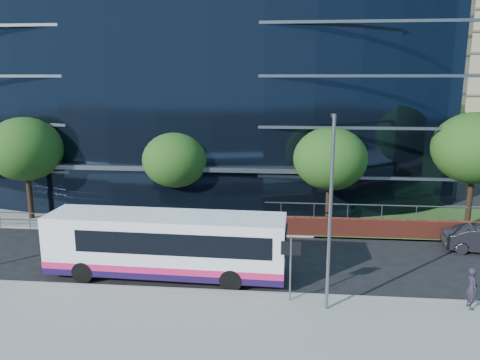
# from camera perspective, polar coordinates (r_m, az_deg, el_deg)

# --- Properties ---
(ground) EXTENTS (200.00, 200.00, 0.00)m
(ground) POSITION_cam_1_polar(r_m,az_deg,el_deg) (22.70, -5.67, -12.40)
(ground) COLOR black
(ground) RESTS_ON ground
(pavement_near) EXTENTS (80.00, 8.00, 0.15)m
(pavement_near) POSITION_cam_1_polar(r_m,az_deg,el_deg) (18.35, -8.84, -18.63)
(pavement_near) COLOR gray
(pavement_near) RESTS_ON ground
(kerb) EXTENTS (80.00, 0.25, 0.16)m
(kerb) POSITION_cam_1_polar(r_m,az_deg,el_deg) (21.78, -6.19, -13.29)
(kerb) COLOR gray
(kerb) RESTS_ON ground
(yellow_line_outer) EXTENTS (80.00, 0.08, 0.01)m
(yellow_line_outer) POSITION_cam_1_polar(r_m,az_deg,el_deg) (21.99, -6.08, -13.25)
(yellow_line_outer) COLOR gold
(yellow_line_outer) RESTS_ON ground
(yellow_line_inner) EXTENTS (80.00, 0.08, 0.01)m
(yellow_line_inner) POSITION_cam_1_polar(r_m,az_deg,el_deg) (22.12, -6.00, -13.08)
(yellow_line_inner) COLOR gold
(yellow_line_inner) RESTS_ON ground
(far_forecourt) EXTENTS (50.00, 8.00, 0.10)m
(far_forecourt) POSITION_cam_1_polar(r_m,az_deg,el_deg) (34.14, -12.04, -3.97)
(far_forecourt) COLOR gray
(far_forecourt) RESTS_ON ground
(glass_office) EXTENTS (44.00, 23.10, 16.00)m
(glass_office) POSITION_cam_1_polar(r_m,az_deg,el_deg) (41.88, -5.80, 10.25)
(glass_office) COLOR black
(glass_office) RESTS_ON ground
(guard_railings) EXTENTS (24.00, 0.05, 1.10)m
(guard_railings) POSITION_cam_1_polar(r_m,az_deg,el_deg) (31.03, -17.85, -4.48)
(guard_railings) COLOR slate
(guard_railings) RESTS_ON ground
(apartment_block) EXTENTS (60.00, 42.00, 30.00)m
(apartment_block) POSITION_cam_1_polar(r_m,az_deg,el_deg) (82.29, 25.93, 12.26)
(apartment_block) COLOR #2D511E
(apartment_block) RESTS_ON ground
(street_sign) EXTENTS (0.85, 0.09, 2.80)m
(street_sign) POSITION_cam_1_polar(r_m,az_deg,el_deg) (20.01, 6.21, -9.21)
(street_sign) COLOR slate
(street_sign) RESTS_ON pavement_near
(tree_far_a) EXTENTS (4.95, 4.95, 6.98)m
(tree_far_a) POSITION_cam_1_polar(r_m,az_deg,el_deg) (34.18, -24.71, 3.45)
(tree_far_a) COLOR black
(tree_far_a) RESTS_ON ground
(tree_far_b) EXTENTS (4.29, 4.29, 6.05)m
(tree_far_b) POSITION_cam_1_polar(r_m,az_deg,el_deg) (31.01, -7.91, 2.44)
(tree_far_b) COLOR black
(tree_far_b) RESTS_ON ground
(tree_far_c) EXTENTS (4.62, 4.62, 6.51)m
(tree_far_c) POSITION_cam_1_polar(r_m,az_deg,el_deg) (29.76, 10.94, 2.55)
(tree_far_c) COLOR black
(tree_far_c) RESTS_ON ground
(tree_far_d) EXTENTS (5.28, 5.28, 7.44)m
(tree_far_d) POSITION_cam_1_polar(r_m,az_deg,el_deg) (32.73, 26.74, 3.49)
(tree_far_d) COLOR black
(tree_far_d) RESTS_ON ground
(tree_dist_e) EXTENTS (4.62, 4.62, 6.51)m
(tree_dist_e) POSITION_cam_1_polar(r_m,az_deg,el_deg) (63.59, 23.86, 6.83)
(tree_dist_e) COLOR black
(tree_dist_e) RESTS_ON ground
(streetlight_east) EXTENTS (0.15, 0.77, 8.00)m
(streetlight_east) POSITION_cam_1_polar(r_m,az_deg,el_deg) (18.81, 10.97, -3.42)
(streetlight_east) COLOR slate
(streetlight_east) RESTS_ON pavement_near
(city_bus) EXTENTS (11.57, 3.01, 3.11)m
(city_bus) POSITION_cam_1_polar(r_m,az_deg,el_deg) (22.92, -8.75, -7.78)
(city_bus) COLOR white
(city_bus) RESTS_ON ground
(pedestrian) EXTENTS (0.47, 0.68, 1.77)m
(pedestrian) POSITION_cam_1_polar(r_m,az_deg,el_deg) (21.87, 26.40, -11.72)
(pedestrian) COLOR #241E2E
(pedestrian) RESTS_ON pavement_near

